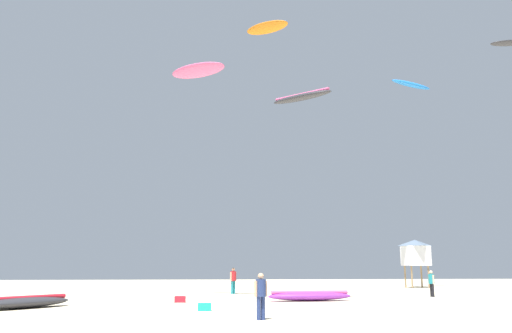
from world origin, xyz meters
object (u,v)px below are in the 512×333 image
object	(u,v)px
person_midground	(432,281)
kite_aloft_0	(411,85)
cooler_box	(205,307)
person_left	(233,279)
kite_aloft_5	(302,97)
person_foreground	(261,292)
kite_grounded_near	(310,296)
kite_aloft_1	(508,43)
kite_aloft_3	(267,28)
gear_bag	(180,299)
lifeguard_tower	(415,252)
kite_grounded_mid	(24,302)
kite_aloft_4	(198,70)

from	to	relation	value
person_midground	kite_aloft_0	size ratio (longest dim) A/B	0.34
cooler_box	person_left	bearing A→B (deg)	82.04
person_left	kite_aloft_5	bearing A→B (deg)	161.19
person_foreground	kite_grounded_near	xyz separation A→B (m)	(3.64, 9.54, -0.67)
person_left	kite_aloft_1	world-z (taller)	kite_aloft_1
person_foreground	kite_aloft_3	bearing A→B (deg)	-35.05
kite_aloft_5	cooler_box	bearing A→B (deg)	-132.65
person_left	gear_bag	distance (m)	8.74
person_left	kite_aloft_0	bearing A→B (deg)	-114.52
lifeguard_tower	kite_grounded_mid	bearing A→B (deg)	-143.25
kite_grounded_near	kite_aloft_3	size ratio (longest dim) A/B	1.13
kite_grounded_mid	kite_grounded_near	bearing A→B (deg)	15.17
person_foreground	kite_aloft_1	bearing A→B (deg)	-82.57
gear_bag	kite_aloft_1	size ratio (longest dim) A/B	0.22
kite_aloft_4	kite_aloft_3	bearing A→B (deg)	63.06
lifeguard_tower	gear_bag	distance (m)	25.71
person_left	kite_grounded_near	world-z (taller)	person_left
kite_grounded_near	kite_grounded_mid	world-z (taller)	kite_grounded_mid
person_left	kite_aloft_1	bearing A→B (deg)	-145.81
kite_grounded_near	kite_aloft_0	size ratio (longest dim) A/B	1.00
lifeguard_tower	person_foreground	bearing A→B (deg)	-122.64
person_left	kite_grounded_mid	distance (m)	15.06
person_foreground	kite_aloft_0	distance (m)	32.56
cooler_box	kite_aloft_1	distance (m)	28.73
person_foreground	kite_aloft_1	world-z (taller)	kite_aloft_1
cooler_box	person_foreground	bearing A→B (deg)	-63.16
kite_grounded_near	kite_aloft_0	world-z (taller)	kite_aloft_0
kite_aloft_3	kite_aloft_0	bearing A→B (deg)	-6.68
kite_aloft_4	lifeguard_tower	bearing A→B (deg)	33.44
kite_aloft_1	kite_aloft_4	distance (m)	21.97
lifeguard_tower	kite_aloft_5	xyz separation A→B (m)	(-12.88, -15.70, 8.54)
kite_aloft_4	kite_aloft_5	world-z (taller)	kite_aloft_4
cooler_box	kite_aloft_1	bearing A→B (deg)	24.31
person_midground	kite_aloft_0	distance (m)	20.10
person_foreground	kite_grounded_near	world-z (taller)	person_foreground
kite_aloft_4	person_midground	bearing A→B (deg)	-1.09
cooler_box	lifeguard_tower	bearing A→B (deg)	49.71
kite_grounded_near	kite_aloft_1	world-z (taller)	kite_aloft_1
person_midground	person_left	world-z (taller)	person_left
person_foreground	lifeguard_tower	size ratio (longest dim) A/B	0.39
kite_grounded_near	kite_aloft_5	bearing A→B (deg)	126.34
kite_aloft_1	kite_aloft_4	world-z (taller)	kite_aloft_1
kite_grounded_mid	kite_aloft_0	world-z (taller)	kite_aloft_0
person_left	kite_aloft_3	distance (m)	23.66
lifeguard_tower	cooler_box	size ratio (longest dim) A/B	7.41
person_foreground	cooler_box	size ratio (longest dim) A/B	2.86
kite_aloft_3	kite_aloft_5	size ratio (longest dim) A/B	1.12
kite_aloft_0	kite_aloft_4	size ratio (longest dim) A/B	1.18
person_foreground	lifeguard_tower	xyz separation A→B (m)	(16.33, 25.50, 2.12)
kite_grounded_mid	kite_aloft_0	distance (m)	35.55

